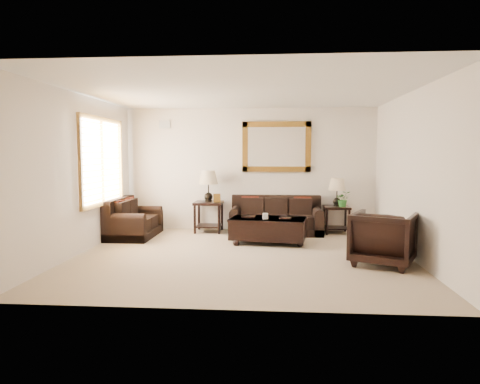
# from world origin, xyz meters

# --- Properties ---
(room) EXTENTS (5.51, 5.01, 2.71)m
(room) POSITION_xyz_m (0.00, 0.00, 1.35)
(room) COLOR tan
(room) RESTS_ON ground
(window) EXTENTS (0.07, 1.96, 1.66)m
(window) POSITION_xyz_m (-2.70, 0.90, 1.55)
(window) COLOR white
(window) RESTS_ON room
(mirror) EXTENTS (1.50, 0.06, 1.10)m
(mirror) POSITION_xyz_m (0.59, 2.47, 1.85)
(mirror) COLOR #512B10
(mirror) RESTS_ON room
(air_vent) EXTENTS (0.25, 0.02, 0.18)m
(air_vent) POSITION_xyz_m (-1.90, 2.48, 2.35)
(air_vent) COLOR #999999
(air_vent) RESTS_ON room
(sofa) EXTENTS (1.94, 0.84, 0.79)m
(sofa) POSITION_xyz_m (0.59, 2.12, 0.29)
(sofa) COLOR black
(sofa) RESTS_ON room
(loveseat) EXTENTS (0.84, 1.41, 0.79)m
(loveseat) POSITION_xyz_m (-2.36, 1.49, 0.29)
(loveseat) COLOR black
(loveseat) RESTS_ON room
(end_table_left) EXTENTS (0.61, 0.61, 1.33)m
(end_table_left) POSITION_xyz_m (-0.87, 2.16, 0.87)
(end_table_left) COLOR black
(end_table_left) RESTS_ON room
(end_table_right) EXTENTS (0.54, 0.54, 1.18)m
(end_table_right) POSITION_xyz_m (1.88, 2.19, 0.77)
(end_table_right) COLOR black
(end_table_right) RESTS_ON room
(coffee_table) EXTENTS (1.51, 0.97, 0.60)m
(coffee_table) POSITION_xyz_m (0.43, 1.05, 0.30)
(coffee_table) COLOR black
(coffee_table) RESTS_ON room
(armchair) EXTENTS (1.14, 1.12, 0.90)m
(armchair) POSITION_xyz_m (2.20, -0.41, 0.45)
(armchair) COLOR black
(armchair) RESTS_ON floor
(potted_plant) EXTENTS (0.30, 0.33, 0.26)m
(potted_plant) POSITION_xyz_m (1.99, 2.09, 0.71)
(potted_plant) COLOR #235B1F
(potted_plant) RESTS_ON end_table_right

